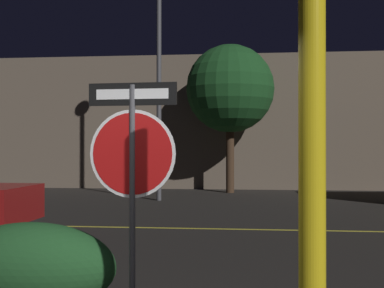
{
  "coord_description": "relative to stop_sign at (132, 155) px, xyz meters",
  "views": [
    {
      "loc": [
        1.19,
        -3.66,
        1.78
      ],
      "look_at": [
        0.32,
        4.05,
        1.83
      ],
      "focal_mm": 50.0,
      "sensor_mm": 36.0,
      "label": 1
    }
  ],
  "objects": [
    {
      "name": "road_center_stripe",
      "position": [
        -0.03,
        6.6,
        -1.7
      ],
      "size": [
        41.89,
        0.12,
        0.01
      ],
      "primitive_type": "cube",
      "color": "gold",
      "rests_on": "ground_plane"
    },
    {
      "name": "stop_sign",
      "position": [
        0.0,
        0.0,
        0.0
      ],
      "size": [
        0.88,
        0.08,
        2.41
      ],
      "rotation": [
        0.0,
        0.0,
        -0.06
      ],
      "color": "#4C4C51",
      "rests_on": "ground_plane"
    },
    {
      "name": "yellow_pole_right",
      "position": [
        1.52,
        -1.73,
        -0.01
      ],
      "size": [
        0.17,
        0.17,
        3.39
      ],
      "primitive_type": "cylinder",
      "color": "yellow",
      "rests_on": "ground_plane"
    },
    {
      "name": "hedge_bush_2",
      "position": [
        -1.24,
        0.53,
        -1.22
      ],
      "size": [
        1.88,
        0.87,
        0.96
      ],
      "primitive_type": "ellipsoid",
      "color": "#1E4C23",
      "rests_on": "ground_plane"
    },
    {
      "name": "street_lamp",
      "position": [
        -1.96,
        12.66,
        3.82
      ],
      "size": [
        0.53,
        0.53,
        8.11
      ],
      "color": "#4C4C51",
      "rests_on": "ground_plane"
    },
    {
      "name": "tree_0",
      "position": [
        0.29,
        16.0,
        2.38
      ],
      "size": [
        3.48,
        3.48,
        5.84
      ],
      "color": "#422D1E",
      "rests_on": "ground_plane"
    },
    {
      "name": "building_backdrop",
      "position": [
        -1.14,
        19.51,
        1.18
      ],
      "size": [
        35.57,
        3.75,
        5.77
      ],
      "primitive_type": "cube",
      "color": "#6B5B4C",
      "rests_on": "ground_plane"
    }
  ]
}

